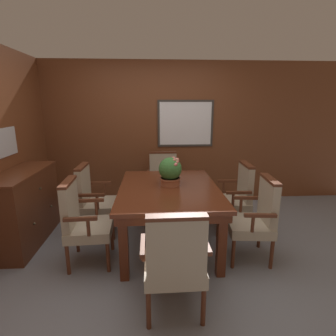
{
  "coord_description": "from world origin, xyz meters",
  "views": [
    {
      "loc": [
        -0.06,
        -2.78,
        1.74
      ],
      "look_at": [
        0.14,
        0.4,
        0.95
      ],
      "focal_mm": 28.0,
      "sensor_mm": 36.0,
      "label": 1
    }
  ],
  "objects": [
    {
      "name": "chair_right_near",
      "position": [
        1.1,
        -0.12,
        0.51
      ],
      "size": [
        0.52,
        0.58,
        0.95
      ],
      "rotation": [
        0.0,
        0.0,
        -1.67
      ],
      "color": "#562B19",
      "rests_on": "ground_plane"
    },
    {
      "name": "wall_back",
      "position": [
        0.01,
        1.87,
        1.23
      ],
      "size": [
        7.2,
        0.08,
        2.45
      ],
      "color": "brown",
      "rests_on": "ground_plane"
    },
    {
      "name": "potted_plant",
      "position": [
        0.16,
        0.33,
        0.93
      ],
      "size": [
        0.28,
        0.28,
        0.35
      ],
      "color": "#9E5638",
      "rests_on": "dining_table"
    },
    {
      "name": "chair_head_near",
      "position": [
        0.11,
        -0.92,
        0.51
      ],
      "size": [
        0.55,
        0.48,
        0.95
      ],
      "rotation": [
        0.0,
        0.0,
        3.15
      ],
      "color": "#562B19",
      "rests_on": "ground_plane"
    },
    {
      "name": "chair_right_far",
      "position": [
        1.1,
        0.58,
        0.51
      ],
      "size": [
        0.49,
        0.56,
        0.95
      ],
      "rotation": [
        0.0,
        0.0,
        -1.61
      ],
      "color": "#562B19",
      "rests_on": "ground_plane"
    },
    {
      "name": "sideboard_cabinet",
      "position": [
        -1.67,
        0.41,
        0.47
      ],
      "size": [
        0.46,
        1.22,
        0.93
      ],
      "color": "#512816",
      "rests_on": "ground_plane"
    },
    {
      "name": "ground_plane",
      "position": [
        0.0,
        0.0,
        0.0
      ],
      "size": [
        14.0,
        14.0,
        0.0
      ],
      "primitive_type": "plane",
      "color": "gray"
    },
    {
      "name": "chair_left_near",
      "position": [
        -0.82,
        -0.1,
        0.51
      ],
      "size": [
        0.5,
        0.56,
        0.95
      ],
      "rotation": [
        0.0,
        0.0,
        1.62
      ],
      "color": "#562B19",
      "rests_on": "ground_plane"
    },
    {
      "name": "chair_head_far",
      "position": [
        0.13,
        1.44,
        0.51
      ],
      "size": [
        0.55,
        0.48,
        0.95
      ],
      "rotation": [
        0.0,
        0.0,
        0.02
      ],
      "color": "#562B19",
      "rests_on": "ground_plane"
    },
    {
      "name": "chair_left_far",
      "position": [
        -0.86,
        0.6,
        0.51
      ],
      "size": [
        0.48,
        0.55,
        0.95
      ],
      "rotation": [
        0.0,
        0.0,
        1.56
      ],
      "color": "#562B19",
      "rests_on": "ground_plane"
    },
    {
      "name": "dining_table",
      "position": [
        0.14,
        0.25,
        0.66
      ],
      "size": [
        1.19,
        1.57,
        0.75
      ],
      "color": "#562614",
      "rests_on": "ground_plane"
    }
  ]
}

